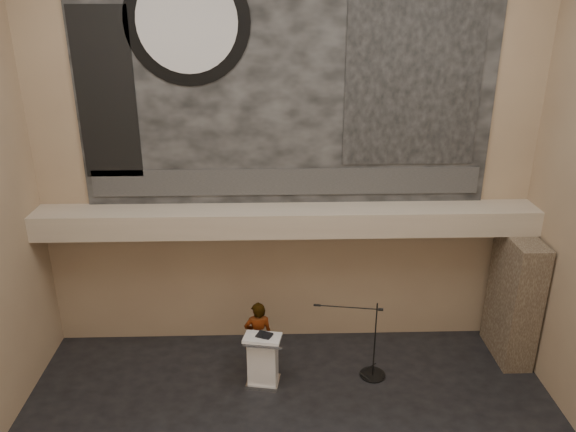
{
  "coord_description": "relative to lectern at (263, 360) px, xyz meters",
  "views": [
    {
      "loc": [
        -0.3,
        -6.78,
        7.19
      ],
      "look_at": [
        0.0,
        3.2,
        3.2
      ],
      "focal_mm": 35.0,
      "sensor_mm": 36.0,
      "label": 1
    }
  ],
  "objects": [
    {
      "name": "wall_back",
      "position": [
        0.52,
        1.7,
        3.7
      ],
      "size": [
        10.0,
        0.02,
        8.5
      ],
      "primitive_type": "cube",
      "color": "#90765B",
      "rests_on": "floor"
    },
    {
      "name": "soffit",
      "position": [
        0.52,
        1.3,
        2.4
      ],
      "size": [
        10.0,
        0.8,
        0.5
      ],
      "primitive_type": "cube",
      "color": "tan",
      "rests_on": "wall_back"
    },
    {
      "name": "sprinkler_left",
      "position": [
        -1.08,
        1.25,
        2.12
      ],
      "size": [
        0.04,
        0.04,
        0.06
      ],
      "primitive_type": "cylinder",
      "color": "#B2893D",
      "rests_on": "soffit"
    },
    {
      "name": "sprinkler_right",
      "position": [
        2.42,
        1.25,
        2.12
      ],
      "size": [
        0.04,
        0.04,
        0.06
      ],
      "primitive_type": "cylinder",
      "color": "#B2893D",
      "rests_on": "soffit"
    },
    {
      "name": "banner",
      "position": [
        0.52,
        1.67,
        5.15
      ],
      "size": [
        8.0,
        0.05,
        5.0
      ],
      "primitive_type": "cube",
      "color": "black",
      "rests_on": "wall_back"
    },
    {
      "name": "banner_text_strip",
      "position": [
        0.52,
        1.63,
        3.1
      ],
      "size": [
        7.76,
        0.02,
        0.55
      ],
      "primitive_type": "cube",
      "color": "#2D2D2D",
      "rests_on": "banner"
    },
    {
      "name": "banner_clock_rim",
      "position": [
        -1.28,
        1.63,
        6.15
      ],
      "size": [
        2.3,
        0.02,
        2.3
      ],
      "primitive_type": "cylinder",
      "rotation": [
        1.57,
        0.0,
        0.0
      ],
      "color": "black",
      "rests_on": "banner"
    },
    {
      "name": "banner_clock_face",
      "position": [
        -1.28,
        1.61,
        6.15
      ],
      "size": [
        1.84,
        0.02,
        1.84
      ],
      "primitive_type": "cylinder",
      "rotation": [
        1.57,
        0.0,
        0.0
      ],
      "color": "silver",
      "rests_on": "banner"
    },
    {
      "name": "banner_building_print",
      "position": [
        2.92,
        1.63,
        5.25
      ],
      "size": [
        2.6,
        0.02,
        3.6
      ],
      "primitive_type": "cube",
      "color": "black",
      "rests_on": "banner"
    },
    {
      "name": "banner_brick_print",
      "position": [
        -2.88,
        1.63,
        4.85
      ],
      "size": [
        1.1,
        0.02,
        3.2
      ],
      "primitive_type": "cube",
      "color": "black",
      "rests_on": "banner"
    },
    {
      "name": "stone_pier",
      "position": [
        5.17,
        0.85,
        0.8
      ],
      "size": [
        0.6,
        1.4,
        2.7
      ],
      "primitive_type": "cube",
      "color": "#45382A",
      "rests_on": "floor"
    },
    {
      "name": "lectern",
      "position": [
        0.0,
        0.0,
        0.0
      ],
      "size": [
        0.78,
        0.61,
        1.13
      ],
      "rotation": [
        0.0,
        0.0,
        -0.17
      ],
      "color": "silver",
      "rests_on": "floor"
    },
    {
      "name": "binder",
      "position": [
        0.04,
        0.0,
        0.56
      ],
      "size": [
        0.35,
        0.32,
        0.04
      ],
      "primitive_type": "cube",
      "rotation": [
        0.0,
        0.0,
        -0.42
      ],
      "color": "black",
      "rests_on": "lectern"
    },
    {
      "name": "papers",
      "position": [
        -0.1,
        -0.03,
        0.55
      ],
      "size": [
        0.24,
        0.3,
        0.0
      ],
      "primitive_type": "cube",
      "rotation": [
        0.0,
        0.0,
        0.18
      ],
      "color": "white",
      "rests_on": "lectern"
    },
    {
      "name": "speaker_person",
      "position": [
        -0.09,
        0.48,
        0.22
      ],
      "size": [
        0.58,
        0.4,
        1.55
      ],
      "primitive_type": "imported",
      "rotation": [
        0.0,
        0.0,
        3.19
      ],
      "color": "silver",
      "rests_on": "floor"
    },
    {
      "name": "mic_stand",
      "position": [
        2.16,
        0.19,
        -0.3
      ],
      "size": [
        1.46,
        0.52,
        1.67
      ],
      "rotation": [
        0.0,
        0.0,
        -0.16
      ],
      "color": "black",
      "rests_on": "floor"
    }
  ]
}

